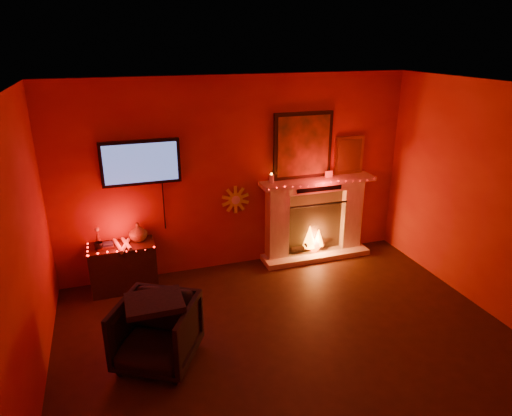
% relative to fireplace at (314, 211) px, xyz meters
% --- Properties ---
extents(room, '(5.00, 5.00, 5.00)m').
position_rel_fireplace_xyz_m(room, '(-1.14, -2.39, 0.63)').
color(room, black).
rests_on(room, ground).
extents(floor, '(5.00, 5.00, 0.00)m').
position_rel_fireplace_xyz_m(floor, '(-1.14, -2.39, -0.72)').
color(floor, black).
rests_on(floor, ground).
extents(fireplace, '(1.72, 0.40, 2.18)m').
position_rel_fireplace_xyz_m(fireplace, '(0.00, 0.00, 0.00)').
color(fireplace, beige).
rests_on(fireplace, floor).
extents(tv, '(1.00, 0.07, 1.24)m').
position_rel_fireplace_xyz_m(tv, '(-2.44, 0.06, 0.92)').
color(tv, black).
rests_on(tv, room).
extents(sunburst_clock, '(0.40, 0.03, 0.40)m').
position_rel_fireplace_xyz_m(sunburst_clock, '(-1.19, 0.09, 0.28)').
color(sunburst_clock, yellow).
rests_on(sunburst_clock, room).
extents(console_table, '(0.83, 0.50, 0.88)m').
position_rel_fireplace_xyz_m(console_table, '(-2.79, -0.13, -0.37)').
color(console_table, black).
rests_on(console_table, floor).
extents(armchair, '(1.03, 1.04, 0.70)m').
position_rel_fireplace_xyz_m(armchair, '(-2.56, -1.75, -0.38)').
color(armchair, black).
rests_on(armchair, floor).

